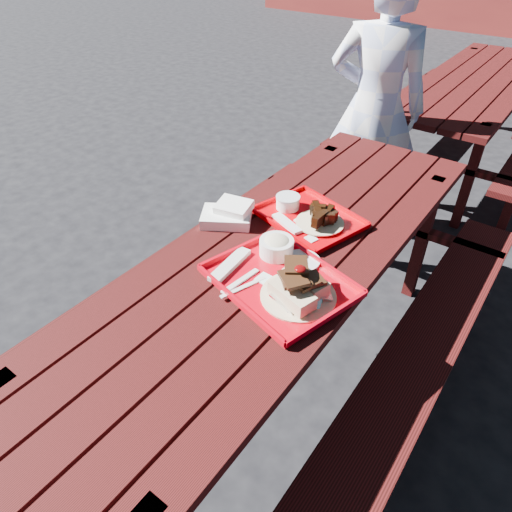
# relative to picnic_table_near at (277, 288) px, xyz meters

# --- Properties ---
(ground) EXTENTS (60.00, 60.00, 0.00)m
(ground) POSITION_rel_picnic_table_near_xyz_m (0.00, 0.00, -0.56)
(ground) COLOR black
(ground) RESTS_ON ground
(picnic_table_near) EXTENTS (1.41, 2.40, 0.75)m
(picnic_table_near) POSITION_rel_picnic_table_near_xyz_m (0.00, 0.00, 0.00)
(picnic_table_near) COLOR #3F0C0C
(picnic_table_near) RESTS_ON ground
(picnic_table_far) EXTENTS (1.41, 2.40, 0.75)m
(picnic_table_far) POSITION_rel_picnic_table_near_xyz_m (0.00, 2.80, 0.00)
(picnic_table_far) COLOR #3F0C0C
(picnic_table_far) RESTS_ON ground
(near_tray) EXTENTS (0.56, 0.49, 0.15)m
(near_tray) POSITION_rel_picnic_table_near_xyz_m (0.12, -0.14, 0.23)
(near_tray) COLOR #BE0412
(near_tray) RESTS_ON picnic_table_near
(far_tray) EXTENTS (0.48, 0.42, 0.07)m
(far_tray) POSITION_rel_picnic_table_near_xyz_m (-0.03, 0.26, 0.21)
(far_tray) COLOR #C20007
(far_tray) RESTS_ON picnic_table_near
(white_cloth) EXTENTS (0.25, 0.23, 0.08)m
(white_cloth) POSITION_rel_picnic_table_near_xyz_m (-0.29, 0.05, 0.23)
(white_cloth) COLOR white
(white_cloth) RESTS_ON picnic_table_near
(person) EXTENTS (0.68, 0.55, 1.64)m
(person) POSITION_rel_picnic_table_near_xyz_m (-0.29, 1.50, 0.26)
(person) COLOR #BFCFFB
(person) RESTS_ON ground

